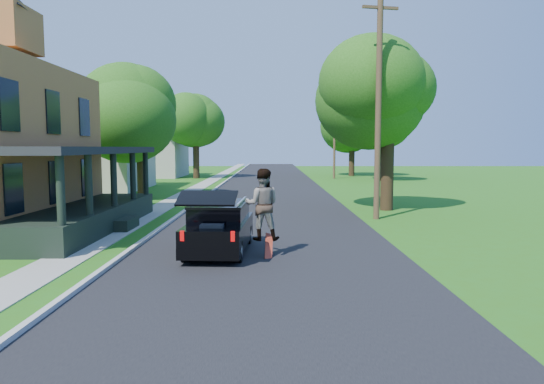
{
  "coord_description": "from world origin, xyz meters",
  "views": [
    {
      "loc": [
        0.16,
        -12.16,
        3.09
      ],
      "look_at": [
        0.16,
        3.0,
        1.7
      ],
      "focal_mm": 32.0,
      "sensor_mm": 36.0,
      "label": 1
    }
  ],
  "objects_px": {
    "black_suv": "(219,227)",
    "tree_right_near": "(388,91)",
    "skateboarder": "(262,204)",
    "utility_pole_near": "(378,105)"
  },
  "relations": [
    {
      "from": "black_suv",
      "to": "utility_pole_near",
      "type": "bearing_deg",
      "value": 50.65
    },
    {
      "from": "skateboarder",
      "to": "tree_right_near",
      "type": "height_order",
      "value": "tree_right_near"
    },
    {
      "from": "tree_right_near",
      "to": "utility_pole_near",
      "type": "distance_m",
      "value": 3.4
    },
    {
      "from": "skateboarder",
      "to": "tree_right_near",
      "type": "xyz_separation_m",
      "value": [
        5.92,
        10.28,
        4.36
      ]
    },
    {
      "from": "black_suv",
      "to": "tree_right_near",
      "type": "xyz_separation_m",
      "value": [
        7.2,
        9.8,
        5.09
      ]
    },
    {
      "from": "skateboarder",
      "to": "utility_pole_near",
      "type": "bearing_deg",
      "value": -122.31
    },
    {
      "from": "tree_right_near",
      "to": "utility_pole_near",
      "type": "height_order",
      "value": "utility_pole_near"
    },
    {
      "from": "skateboarder",
      "to": "utility_pole_near",
      "type": "distance_m",
      "value": 9.31
    },
    {
      "from": "black_suv",
      "to": "skateboarder",
      "type": "height_order",
      "value": "skateboarder"
    },
    {
      "from": "black_suv",
      "to": "skateboarder",
      "type": "distance_m",
      "value": 1.55
    }
  ]
}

